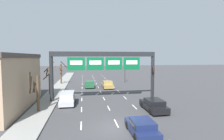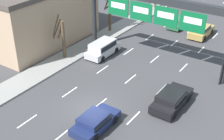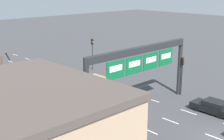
{
  "view_description": "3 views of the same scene",
  "coord_description": "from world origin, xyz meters",
  "px_view_note": "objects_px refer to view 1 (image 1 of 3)",
  "views": [
    {
      "loc": [
        -3.06,
        -14.9,
        6.32
      ],
      "look_at": [
        1.17,
        10.55,
        4.37
      ],
      "focal_mm": 28.0,
      "sensor_mm": 36.0,
      "label": 1
    },
    {
      "loc": [
        12.9,
        -16.13,
        15.25
      ],
      "look_at": [
        -0.8,
        4.03,
        1.64
      ],
      "focal_mm": 50.0,
      "sensor_mm": 36.0,
      "label": 2
    },
    {
      "loc": [
        -24.38,
        -11.04,
        13.29
      ],
      "look_at": [
        -2.13,
        12.35,
        4.5
      ],
      "focal_mm": 50.0,
      "sensor_mm": 36.0,
      "label": 3
    }
  ],
  "objects_px": {
    "suv_silver": "(67,98)",
    "traffic_light_mid_block": "(153,76)",
    "car_black": "(154,105)",
    "tree_bare_closest": "(50,78)",
    "tree_bare_second": "(36,91)",
    "tree_bare_third": "(61,72)",
    "car_navy": "(142,126)",
    "sign_gantry": "(104,62)",
    "car_green": "(89,84)",
    "traffic_light_near_gantry": "(125,68)",
    "car_gold": "(107,84)"
  },
  "relations": [
    {
      "from": "suv_silver",
      "to": "traffic_light_mid_block",
      "type": "relative_size",
      "value": 0.9
    },
    {
      "from": "car_black",
      "to": "tree_bare_closest",
      "type": "xyz_separation_m",
      "value": [
        -13.6,
        10.89,
        2.08
      ]
    },
    {
      "from": "tree_bare_second",
      "to": "tree_bare_third",
      "type": "relative_size",
      "value": 0.85
    },
    {
      "from": "car_navy",
      "to": "traffic_light_mid_block",
      "type": "relative_size",
      "value": 0.85
    },
    {
      "from": "sign_gantry",
      "to": "tree_bare_closest",
      "type": "xyz_separation_m",
      "value": [
        -8.54,
        4.81,
        -2.69
      ]
    },
    {
      "from": "suv_silver",
      "to": "tree_bare_closest",
      "type": "bearing_deg",
      "value": 118.21
    },
    {
      "from": "car_green",
      "to": "tree_bare_third",
      "type": "distance_m",
      "value": 8.6
    },
    {
      "from": "traffic_light_near_gantry",
      "to": "tree_bare_second",
      "type": "xyz_separation_m",
      "value": [
        -15.34,
        -20.71,
        -1.17
      ]
    },
    {
      "from": "car_gold",
      "to": "traffic_light_mid_block",
      "type": "xyz_separation_m",
      "value": [
        5.53,
        -10.13,
        2.65
      ]
    },
    {
      "from": "car_navy",
      "to": "tree_bare_second",
      "type": "distance_m",
      "value": 12.55
    },
    {
      "from": "suv_silver",
      "to": "tree_bare_second",
      "type": "height_order",
      "value": "tree_bare_second"
    },
    {
      "from": "traffic_light_mid_block",
      "to": "tree_bare_third",
      "type": "bearing_deg",
      "value": 132.43
    },
    {
      "from": "car_green",
      "to": "tree_bare_closest",
      "type": "relative_size",
      "value": 0.74
    },
    {
      "from": "traffic_light_mid_block",
      "to": "sign_gantry",
      "type": "bearing_deg",
      "value": 176.55
    },
    {
      "from": "car_navy",
      "to": "tree_bare_second",
      "type": "height_order",
      "value": "tree_bare_second"
    },
    {
      "from": "sign_gantry",
      "to": "traffic_light_near_gantry",
      "type": "xyz_separation_m",
      "value": [
        7.03,
        16.35,
        -1.91
      ]
    },
    {
      "from": "car_navy",
      "to": "tree_bare_second",
      "type": "relative_size",
      "value": 0.92
    },
    {
      "from": "car_black",
      "to": "car_navy",
      "type": "bearing_deg",
      "value": -120.89
    },
    {
      "from": "tree_bare_third",
      "to": "car_green",
      "type": "bearing_deg",
      "value": -41.41
    },
    {
      "from": "car_black",
      "to": "traffic_light_near_gantry",
      "type": "relative_size",
      "value": 0.9
    },
    {
      "from": "tree_bare_closest",
      "to": "tree_bare_third",
      "type": "relative_size",
      "value": 1.03
    },
    {
      "from": "traffic_light_near_gantry",
      "to": "car_navy",
      "type": "bearing_deg",
      "value": -100.93
    },
    {
      "from": "car_black",
      "to": "traffic_light_near_gantry",
      "type": "xyz_separation_m",
      "value": [
        1.98,
        22.42,
        2.86
      ]
    },
    {
      "from": "car_green",
      "to": "tree_bare_third",
      "type": "xyz_separation_m",
      "value": [
        -6.28,
        5.54,
        1.99
      ]
    },
    {
      "from": "traffic_light_near_gantry",
      "to": "tree_bare_third",
      "type": "height_order",
      "value": "tree_bare_third"
    },
    {
      "from": "traffic_light_mid_block",
      "to": "tree_bare_second",
      "type": "distance_m",
      "value": 16.13
    },
    {
      "from": "sign_gantry",
      "to": "tree_bare_second",
      "type": "bearing_deg",
      "value": -152.3
    },
    {
      "from": "car_navy",
      "to": "tree_bare_second",
      "type": "xyz_separation_m",
      "value": [
        -9.89,
        7.52,
        1.75
      ]
    },
    {
      "from": "tree_bare_second",
      "to": "tree_bare_closest",
      "type": "bearing_deg",
      "value": 91.42
    },
    {
      "from": "car_black",
      "to": "tree_bare_third",
      "type": "bearing_deg",
      "value": 120.33
    },
    {
      "from": "tree_bare_second",
      "to": "suv_silver",
      "type": "bearing_deg",
      "value": 42.33
    },
    {
      "from": "car_navy",
      "to": "tree_bare_second",
      "type": "bearing_deg",
      "value": 142.75
    },
    {
      "from": "car_green",
      "to": "traffic_light_near_gantry",
      "type": "bearing_deg",
      "value": 31.82
    },
    {
      "from": "car_green",
      "to": "traffic_light_near_gantry",
      "type": "distance_m",
      "value": 10.79
    },
    {
      "from": "car_navy",
      "to": "traffic_light_mid_block",
      "type": "distance_m",
      "value": 13.09
    },
    {
      "from": "car_green",
      "to": "car_navy",
      "type": "height_order",
      "value": "car_green"
    },
    {
      "from": "traffic_light_mid_block",
      "to": "tree_bare_third",
      "type": "relative_size",
      "value": 0.91
    },
    {
      "from": "traffic_light_mid_block",
      "to": "tree_bare_closest",
      "type": "relative_size",
      "value": 0.89
    },
    {
      "from": "traffic_light_mid_block",
      "to": "car_gold",
      "type": "bearing_deg",
      "value": 118.61
    },
    {
      "from": "traffic_light_mid_block",
      "to": "tree_bare_second",
      "type": "height_order",
      "value": "traffic_light_mid_block"
    },
    {
      "from": "car_green",
      "to": "traffic_light_near_gantry",
      "type": "height_order",
      "value": "traffic_light_near_gantry"
    },
    {
      "from": "sign_gantry",
      "to": "car_navy",
      "type": "bearing_deg",
      "value": -82.43
    },
    {
      "from": "car_black",
      "to": "suv_silver",
      "type": "height_order",
      "value": "suv_silver"
    },
    {
      "from": "car_green",
      "to": "traffic_light_mid_block",
      "type": "xyz_separation_m",
      "value": [
        9.11,
        -11.3,
        2.68
      ]
    },
    {
      "from": "traffic_light_mid_block",
      "to": "tree_bare_third",
      "type": "height_order",
      "value": "tree_bare_third"
    },
    {
      "from": "car_black",
      "to": "tree_bare_third",
      "type": "relative_size",
      "value": 0.87
    },
    {
      "from": "car_black",
      "to": "tree_bare_closest",
      "type": "bearing_deg",
      "value": 141.32
    },
    {
      "from": "traffic_light_near_gantry",
      "to": "tree_bare_closest",
      "type": "xyz_separation_m",
      "value": [
        -15.57,
        -11.54,
        -0.78
      ]
    },
    {
      "from": "car_black",
      "to": "traffic_light_mid_block",
      "type": "relative_size",
      "value": 0.95
    },
    {
      "from": "suv_silver",
      "to": "tree_bare_closest",
      "type": "distance_m",
      "value": 7.4
    }
  ]
}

